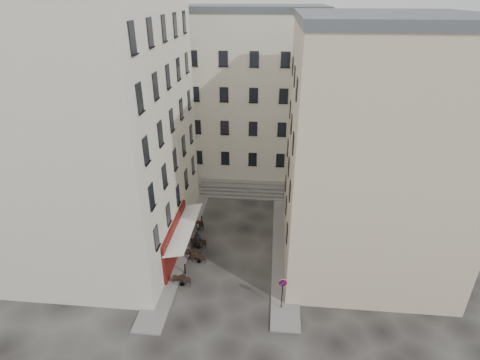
# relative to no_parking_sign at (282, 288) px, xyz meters

# --- Properties ---
(ground) EXTENTS (90.00, 90.00, 0.00)m
(ground) POSITION_rel_no_parking_sign_xyz_m (-4.22, 3.90, -1.85)
(ground) COLOR black
(ground) RESTS_ON ground
(sidewalk_left) EXTENTS (2.00, 22.00, 0.12)m
(sidewalk_left) POSITION_rel_no_parking_sign_xyz_m (-8.72, 7.90, -1.79)
(sidewalk_left) COLOR slate
(sidewalk_left) RESTS_ON ground
(sidewalk_right) EXTENTS (2.00, 18.00, 0.12)m
(sidewalk_right) POSITION_rel_no_parking_sign_xyz_m (0.28, 6.90, -1.79)
(sidewalk_right) COLOR slate
(sidewalk_right) RESTS_ON ground
(building_left) EXTENTS (12.20, 16.20, 20.60)m
(building_left) POSITION_rel_no_parking_sign_xyz_m (-14.72, 6.90, 8.46)
(building_left) COLOR beige
(building_left) RESTS_ON ground
(building_right) EXTENTS (12.20, 14.20, 18.60)m
(building_right) POSITION_rel_no_parking_sign_xyz_m (6.28, 7.40, 7.46)
(building_right) COLOR beige
(building_right) RESTS_ON ground
(building_back) EXTENTS (18.20, 10.20, 18.60)m
(building_back) POSITION_rel_no_parking_sign_xyz_m (-5.22, 22.90, 7.46)
(building_back) COLOR beige
(building_back) RESTS_ON ground
(cafe_storefront) EXTENTS (1.74, 7.30, 3.50)m
(cafe_storefront) POSITION_rel_no_parking_sign_xyz_m (-8.54, 4.90, 0.03)
(cafe_storefront) COLOR #4B110A
(cafe_storefront) RESTS_ON ground
(stone_steps) EXTENTS (9.00, 3.15, 0.80)m
(stone_steps) POSITION_rel_no_parking_sign_xyz_m (-4.22, 16.47, -1.45)
(stone_steps) COLOR #595654
(stone_steps) RESTS_ON ground
(bollard_near) EXTENTS (0.12, 0.12, 0.98)m
(bollard_near) POSITION_rel_no_parking_sign_xyz_m (-7.47, 2.90, -1.33)
(bollard_near) COLOR black
(bollard_near) RESTS_ON ground
(bollard_mid) EXTENTS (0.12, 0.12, 0.98)m
(bollard_mid) POSITION_rel_no_parking_sign_xyz_m (-7.47, 6.40, -1.33)
(bollard_mid) COLOR black
(bollard_mid) RESTS_ON ground
(bollard_far) EXTENTS (0.12, 0.12, 0.98)m
(bollard_far) POSITION_rel_no_parking_sign_xyz_m (-7.47, 9.90, -1.33)
(bollard_far) COLOR black
(bollard_far) RESTS_ON ground
(no_parking_sign) EXTENTS (0.60, 0.11, 2.61)m
(no_parking_sign) POSITION_rel_no_parking_sign_xyz_m (0.00, 0.00, 0.00)
(no_parking_sign) COLOR black
(no_parking_sign) RESTS_ON ground
(bistro_table_a) EXTENTS (1.31, 0.62, 0.92)m
(bistro_table_a) POSITION_rel_no_parking_sign_xyz_m (-7.41, 1.70, -1.38)
(bistro_table_a) COLOR black
(bistro_table_a) RESTS_ON ground
(bistro_table_b) EXTENTS (1.13, 0.53, 0.79)m
(bistro_table_b) POSITION_rel_no_parking_sign_xyz_m (-6.68, 4.43, -1.45)
(bistro_table_b) COLOR black
(bistro_table_b) RESTS_ON ground
(bistro_table_c) EXTENTS (1.27, 0.59, 0.89)m
(bistro_table_c) POSITION_rel_no_parking_sign_xyz_m (-7.17, 4.96, -1.40)
(bistro_table_c) COLOR black
(bistro_table_c) RESTS_ON ground
(bistro_table_d) EXTENTS (1.33, 0.62, 0.93)m
(bistro_table_d) POSITION_rel_no_parking_sign_xyz_m (-7.06, 6.37, -1.37)
(bistro_table_d) COLOR black
(bistro_table_d) RESTS_ON ground
(bistro_table_e) EXTENTS (1.43, 0.67, 1.00)m
(bistro_table_e) POSITION_rel_no_parking_sign_xyz_m (-7.82, 9.09, -1.34)
(bistro_table_e) COLOR black
(bistro_table_e) RESTS_ON ground
(pedestrian) EXTENTS (0.64, 0.44, 1.71)m
(pedestrian) POSITION_rel_no_parking_sign_xyz_m (-7.15, 6.33, -1.00)
(pedestrian) COLOR black
(pedestrian) RESTS_ON ground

